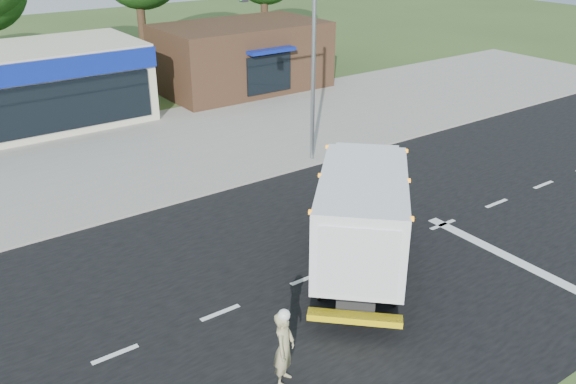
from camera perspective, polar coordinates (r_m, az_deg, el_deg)
name	(u,v)px	position (r m, az deg, el deg)	size (l,w,h in m)	color
ground	(380,250)	(20.23, 8.63, -5.36)	(120.00, 120.00, 0.00)	#385123
road_asphalt	(380,250)	(20.23, 8.63, -5.35)	(60.00, 14.00, 0.02)	black
sidewalk	(247,170)	(26.04, -3.82, 2.07)	(60.00, 2.40, 0.12)	gray
parking_apron	(186,135)	(30.84, -9.56, 5.32)	(60.00, 9.00, 0.02)	gray
lane_markings	(440,254)	(20.32, 14.04, -5.66)	(55.20, 7.00, 0.01)	silver
ems_box_truck	(362,209)	(18.42, 6.98, -1.62)	(6.90, 7.05, 3.35)	black
emergency_worker	(284,347)	(14.35, -0.36, -14.34)	(0.83, 0.79, 2.02)	tan
brown_storefront	(242,56)	(38.61, -4.36, 12.54)	(10.00, 6.70, 4.00)	#382316
traffic_signal_pole	(301,51)	(25.40, 1.23, 13.04)	(3.51, 0.25, 8.00)	gray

